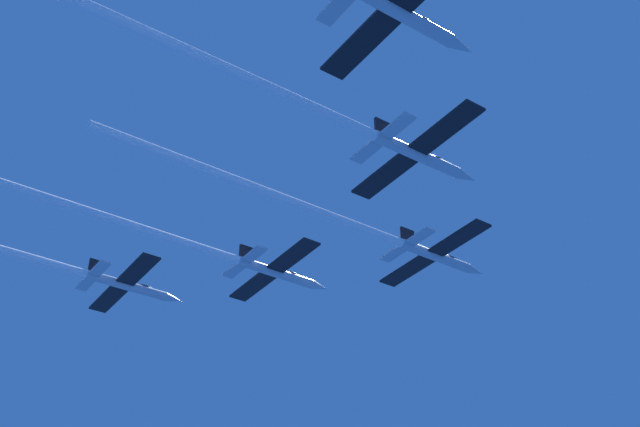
{
  "coord_description": "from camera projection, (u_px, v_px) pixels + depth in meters",
  "views": [
    {
      "loc": [
        69.93,
        -67.03,
        -55.71
      ],
      "look_at": [
        -0.09,
        -18.92,
        0.1
      ],
      "focal_mm": 45.12,
      "sensor_mm": 36.0,
      "label": 1
    }
  ],
  "objects": [
    {
      "name": "jet_lead",
      "position": [
        343.0,
        221.0,
        103.8
      ],
      "size": [
        20.25,
        59.14,
        3.35
      ],
      "color": "#B2BAC6"
    },
    {
      "name": "jet_left_wing",
      "position": [
        134.0,
        226.0,
        104.07
      ],
      "size": [
        20.25,
        71.84,
        3.35
      ],
      "color": "#B2BAC6"
    },
    {
      "name": "jet_right_wing",
      "position": [
        300.0,
        102.0,
        83.67
      ],
      "size": [
        20.25,
        59.38,
        3.35
      ],
      "color": "#B2BAC6"
    }
  ]
}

